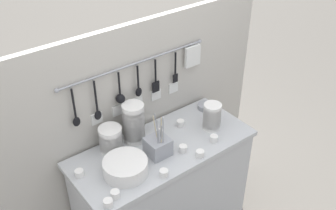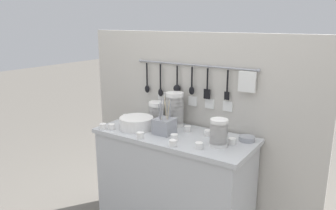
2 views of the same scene
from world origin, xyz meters
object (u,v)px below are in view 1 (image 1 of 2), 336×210
cup_front_left (115,194)px  bowl_stack_tall_left (134,123)px  bowl_stack_back_corner (111,139)px  cup_by_caddy (181,123)px  cup_centre (200,154)px  cup_back_right (214,139)px  cup_edge_far (164,173)px  cutlery_caddy (158,146)px  cup_front_right (183,149)px  steel_mixing_bowl (205,106)px  cup_edge_near (79,173)px  cup_back_left (210,116)px  plate_stack (125,167)px  bowl_stack_short_front (212,116)px  cup_beside_plates (108,203)px  cup_mid_row (160,133)px

cup_front_left → bowl_stack_tall_left: bearing=44.3°
bowl_stack_back_corner → cup_by_caddy: bearing=-7.7°
cup_centre → cup_back_right: same height
cup_by_caddy → cup_edge_far: (-0.35, -0.29, 0.00)m
cutlery_caddy → cup_front_right: cutlery_caddy is taller
steel_mixing_bowl → cutlery_caddy: bearing=-161.3°
steel_mixing_bowl → cup_edge_near: 0.97m
cup_edge_near → cup_edge_far: bearing=-37.4°
bowl_stack_back_corner → cup_back_left: bowl_stack_back_corner is taller
plate_stack → cup_back_right: bearing=-9.3°
cup_edge_near → bowl_stack_short_front: bearing=-7.7°
cup_edge_near → cup_beside_plates: (0.02, -0.28, 0.00)m
bowl_stack_back_corner → cup_by_caddy: bowl_stack_back_corner is taller
cup_back_left → cup_back_right: (-0.14, -0.18, 0.00)m
cup_edge_near → bowl_stack_back_corner: bearing=18.0°
bowl_stack_tall_left → cup_by_caddy: bearing=-11.2°
plate_stack → cup_edge_far: bearing=-44.2°
plate_stack → cup_back_left: 0.71m
cup_by_caddy → cup_mid_row: (-0.16, -0.00, 0.00)m
plate_stack → cup_edge_far: (0.15, -0.15, -0.02)m
cup_mid_row → cup_front_left: bearing=-151.1°
bowl_stack_back_corner → cup_centre: size_ratio=3.28×
cup_front_left → cup_beside_plates: size_ratio=1.00×
cup_edge_near → cup_front_left: (0.07, -0.25, 0.00)m
steel_mixing_bowl → cutlery_caddy: (-0.53, -0.18, 0.04)m
cup_centre → bowl_stack_tall_left: bearing=120.9°
cup_back_right → cup_centre: bearing=-161.4°
cup_back_left → steel_mixing_bowl: bearing=62.4°
cup_edge_near → steel_mixing_bowl: bearing=4.1°
steel_mixing_bowl → cup_back_right: cup_back_right is taller
bowl_stack_tall_left → cup_edge_near: bowl_stack_tall_left is taller
bowl_stack_short_front → cup_by_caddy: 0.21m
bowl_stack_short_front → cup_back_right: size_ratio=3.62×
cup_beside_plates → bowl_stack_back_corner: bearing=57.0°
cutlery_caddy → cup_edge_near: (-0.44, 0.11, -0.04)m
cutlery_caddy → cup_beside_plates: bearing=-158.8°
cup_centre → cup_beside_plates: size_ratio=1.00×
bowl_stack_back_corner → cup_edge_far: bowl_stack_back_corner is taller
cup_back_right → bowl_stack_tall_left: bearing=140.7°
cup_mid_row → cup_front_right: bearing=-85.1°
cup_back_left → cup_front_right: same height
cutlery_caddy → cup_edge_far: bearing=-116.6°
cup_edge_near → cup_beside_plates: size_ratio=1.00×
cup_front_right → cup_mid_row: same height
bowl_stack_short_front → cup_mid_row: bearing=156.3°
plate_stack → steel_mixing_bowl: 0.79m
bowl_stack_tall_left → cup_front_right: bearing=-58.1°
cup_front_left → bowl_stack_short_front: bearing=9.6°
cup_by_caddy → cup_beside_plates: bearing=-157.2°
cup_by_caddy → cup_front_right: size_ratio=1.00×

